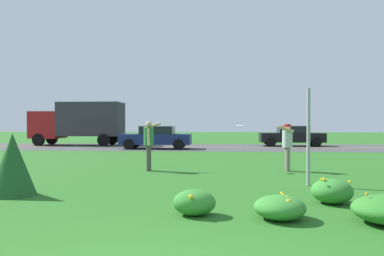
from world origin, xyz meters
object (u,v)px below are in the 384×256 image
Objects in this scene: person_catcher_red_cap_gray_shirt at (287,142)px; frisbee_white at (240,126)px; car_navy_center_right at (156,137)px; box_truck_red at (79,121)px; sign_post_near_path at (308,137)px; car_black_center_left at (292,136)px; person_thrower_green_shirt at (149,141)px.

person_catcher_red_cap_gray_shirt reaches higher than frisbee_white.
box_truck_red is at bearing 150.47° from car_navy_center_right.
sign_post_near_path reaches higher than frisbee_white.
car_navy_center_right is at bearing -158.44° from car_black_center_left.
person_thrower_green_shirt is (-4.68, 2.76, -0.24)m from sign_post_near_path.
sign_post_near_path reaches higher than person_thrower_green_shirt.
sign_post_near_path is 21.87m from box_truck_red.
person_thrower_green_shirt is 11.44m from car_navy_center_right.
person_thrower_green_shirt is 3.13m from frisbee_white.
car_navy_center_right is 7.48m from box_truck_red.
sign_post_near_path is 15.45m from car_navy_center_right.
car_navy_center_right is (-6.36, 14.06, -0.51)m from sign_post_near_path.
person_thrower_green_shirt is 0.37× the size of car_navy_center_right.
sign_post_near_path is at bearing -99.22° from car_black_center_left.
person_catcher_red_cap_gray_shirt reaches higher than car_navy_center_right.
person_thrower_green_shirt reaches higher than car_navy_center_right.
person_thrower_green_shirt reaches higher than frisbee_white.
box_truck_red reaches higher than frisbee_white.
car_black_center_left is 15.72m from box_truck_red.
person_catcher_red_cap_gray_shirt is at bearing 90.21° from sign_post_near_path.
frisbee_white is (3.08, 0.17, 0.52)m from person_thrower_green_shirt.
car_navy_center_right is (-4.76, 11.14, -0.79)m from frisbee_white.
car_black_center_left is at bearing 78.90° from person_catcher_red_cap_gray_shirt.
box_truck_red reaches higher than person_thrower_green_shirt.
person_catcher_red_cap_gray_shirt is 12.76m from car_navy_center_right.
person_catcher_red_cap_gray_shirt is 19.52m from box_truck_red.
car_black_center_left is at bearing 63.20° from person_thrower_green_shirt.
frisbee_white is at bearing -66.86° from car_navy_center_right.
car_black_center_left is 1.00× the size of car_navy_center_right.
car_black_center_left is (4.47, 14.79, -0.79)m from frisbee_white.
person_thrower_green_shirt is at bearing -176.96° from person_catcher_red_cap_gray_shirt.
person_thrower_green_shirt is 0.25× the size of box_truck_red.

